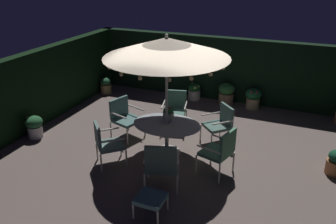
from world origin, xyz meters
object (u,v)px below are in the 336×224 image
(potted_plant_back_center, at_px, (194,91))
(potted_plant_left_near, at_px, (253,98))
(patio_chair_north, at_px, (124,115))
(potted_plant_right_near, at_px, (226,93))
(patio_chair_northeast, at_px, (106,142))
(potted_plant_back_left, at_px, (106,86))
(ottoman_footrest, at_px, (150,199))
(patio_chair_southwest, at_px, (175,107))
(centerpiece_planter, at_px, (168,113))
(patio_chair_south, at_px, (220,122))
(patio_chair_southeast, at_px, (220,149))
(patio_chair_east, at_px, (161,164))
(potted_plant_left_far, at_px, (34,126))
(patio_umbrella, at_px, (167,48))
(patio_dining_table, at_px, (167,130))

(potted_plant_back_center, xyz_separation_m, potted_plant_left_near, (1.86, -0.04, 0.07))
(patio_chair_north, xyz_separation_m, potted_plant_right_near, (1.87, 3.00, -0.19))
(patio_chair_northeast, height_order, potted_plant_back_left, patio_chair_northeast)
(ottoman_footrest, height_order, potted_plant_back_center, potted_plant_back_center)
(patio_chair_north, bearing_deg, potted_plant_left_near, 48.08)
(patio_chair_north, distance_m, patio_chair_southwest, 1.35)
(centerpiece_planter, distance_m, patio_chair_south, 1.37)
(patio_chair_southeast, distance_m, potted_plant_back_left, 5.72)
(centerpiece_planter, distance_m, potted_plant_right_near, 3.41)
(potted_plant_back_left, bearing_deg, ottoman_footrest, -50.98)
(centerpiece_planter, bearing_deg, potted_plant_back_left, 141.23)
(patio_chair_east, relative_size, potted_plant_back_left, 1.94)
(patio_chair_northeast, xyz_separation_m, ottoman_footrest, (1.56, -1.10, -0.23))
(patio_chair_southeast, height_order, patio_chair_southwest, patio_chair_southeast)
(potted_plant_left_near, distance_m, potted_plant_right_near, 0.82)
(potted_plant_left_far, bearing_deg, potted_plant_back_center, 54.53)
(patio_chair_northeast, xyz_separation_m, potted_plant_right_near, (1.56, 4.35, -0.20))
(patio_umbrella, relative_size, patio_chair_north, 2.85)
(patio_chair_north, height_order, potted_plant_right_near, patio_chair_north)
(patio_dining_table, distance_m, patio_chair_east, 1.38)
(patio_chair_north, xyz_separation_m, ottoman_footrest, (1.87, -2.45, -0.22))
(patio_dining_table, height_order, patio_chair_east, patio_chair_east)
(potted_plant_right_near, bearing_deg, patio_chair_south, -80.03)
(potted_plant_back_left, bearing_deg, potted_plant_back_center, 11.98)
(patio_chair_east, xyz_separation_m, patio_chair_southeast, (0.89, 0.93, 0.00))
(patio_chair_south, bearing_deg, potted_plant_left_near, 81.04)
(patio_chair_southeast, relative_size, patio_chair_south, 1.09)
(potted_plant_left_near, bearing_deg, patio_chair_east, -101.08)
(patio_umbrella, bearing_deg, patio_chair_southeast, -16.09)
(patio_chair_south, bearing_deg, patio_chair_north, -166.60)
(patio_chair_south, bearing_deg, ottoman_footrest, -98.16)
(patio_chair_southeast, bearing_deg, patio_chair_north, 163.19)
(potted_plant_left_far, bearing_deg, potted_plant_left_near, 40.04)
(patio_chair_east, bearing_deg, centerpiece_planter, 107.47)
(potted_plant_left_far, bearing_deg, patio_chair_north, 25.45)
(patio_chair_east, height_order, patio_chair_southeast, patio_chair_east)
(patio_chair_north, bearing_deg, ottoman_footrest, -52.67)
(patio_chair_north, height_order, potted_plant_left_far, patio_chair_north)
(patio_chair_southeast, bearing_deg, potted_plant_right_near, 101.59)
(potted_plant_left_near, xyz_separation_m, potted_plant_right_near, (-0.82, 0.01, 0.01))
(patio_dining_table, bearing_deg, patio_chair_north, 162.47)
(centerpiece_planter, distance_m, patio_chair_southwest, 1.33)
(patio_chair_southwest, relative_size, potted_plant_left_far, 1.72)
(potted_plant_left_near, bearing_deg, patio_chair_northeast, -118.67)
(patio_chair_south, distance_m, potted_plant_left_far, 4.58)
(potted_plant_back_center, xyz_separation_m, potted_plant_back_left, (-2.90, -0.62, -0.00))
(patio_chair_north, relative_size, potted_plant_right_near, 1.42)
(patio_chair_east, relative_size, ottoman_footrest, 2.10)
(patio_dining_table, relative_size, patio_chair_south, 1.65)
(patio_chair_southwest, xyz_separation_m, potted_plant_left_near, (1.70, 2.07, -0.22))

